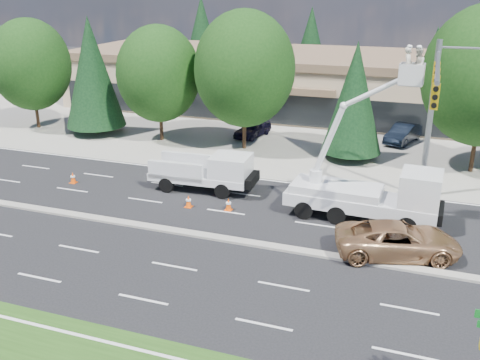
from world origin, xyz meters
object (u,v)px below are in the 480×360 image
at_px(signal_mast, 433,102).
at_px(minivan, 398,240).
at_px(utility_pickup, 208,175).
at_px(bucket_truck, 375,187).

distance_m(signal_mast, minivan, 7.94).
relative_size(utility_pickup, minivan, 1.09).
xyz_separation_m(signal_mast, bucket_truck, (-2.35, -2.34, -4.12)).
height_order(bucket_truck, minivan, bucket_truck).
bearing_deg(utility_pickup, minivan, -25.48).
xyz_separation_m(signal_mast, minivan, (-0.83, -5.88, -5.27)).
xyz_separation_m(bucket_truck, minivan, (1.52, -3.53, -1.15)).
xyz_separation_m(utility_pickup, bucket_truck, (9.88, -1.24, 0.98)).
relative_size(signal_mast, bucket_truck, 1.11).
bearing_deg(signal_mast, bucket_truck, -135.05).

